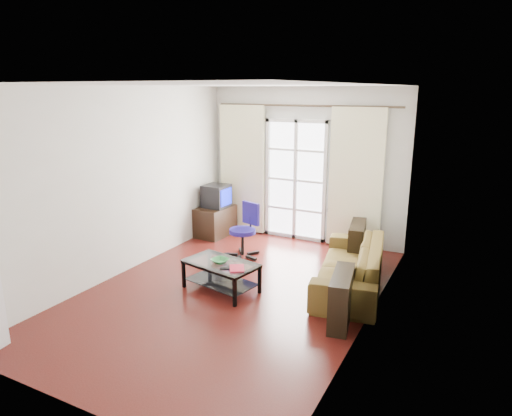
{
  "coord_description": "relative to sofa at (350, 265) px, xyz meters",
  "views": [
    {
      "loc": [
        2.88,
        -4.88,
        2.65
      ],
      "look_at": [
        0.18,
        0.35,
        1.11
      ],
      "focal_mm": 32.0,
      "sensor_mm": 36.0,
      "label": 1
    }
  ],
  "objects": [
    {
      "name": "curtain_right",
      "position": [
        -0.4,
        1.55,
        0.9
      ],
      "size": [
        0.9,
        0.07,
        2.35
      ],
      "primitive_type": "cube",
      "color": "#F8F8C7",
      "rests_on": "curtain_rod"
    },
    {
      "name": "curtain_rod",
      "position": [
        -1.35,
        1.57,
        2.08
      ],
      "size": [
        3.3,
        0.04,
        0.04
      ],
      "primitive_type": "cylinder",
      "rotation": [
        0.0,
        1.57,
        0.0
      ],
      "color": "#4C3F2D",
      "rests_on": "wall_back"
    },
    {
      "name": "french_door",
      "position": [
        -1.5,
        1.62,
        0.77
      ],
      "size": [
        1.16,
        0.06,
        2.15
      ],
      "color": "white",
      "rests_on": "wall_back"
    },
    {
      "name": "book",
      "position": [
        -1.28,
        -1.1,
        0.11
      ],
      "size": [
        0.41,
        0.42,
        0.02
      ],
      "primitive_type": "imported",
      "rotation": [
        0.0,
        0.0,
        0.55
      ],
      "color": "#B1152D",
      "rests_on": "coffee_table"
    },
    {
      "name": "curtain_left",
      "position": [
        -2.55,
        1.55,
        0.9
      ],
      "size": [
        0.9,
        0.07,
        2.35
      ],
      "primitive_type": "cube",
      "color": "#F8F8C7",
      "rests_on": "curtain_rod"
    },
    {
      "name": "wall_back",
      "position": [
        -1.35,
        1.67,
        1.05
      ],
      "size": [
        3.6,
        0.02,
        2.7
      ],
      "primitive_type": "cube",
      "color": "silver",
      "rests_on": "floor"
    },
    {
      "name": "remote",
      "position": [
        -1.32,
        -1.1,
        0.11
      ],
      "size": [
        0.18,
        0.12,
        0.02
      ],
      "primitive_type": "cube",
      "rotation": [
        0.0,
        0.0,
        0.42
      ],
      "color": "black",
      "rests_on": "coffee_table"
    },
    {
      "name": "ceiling",
      "position": [
        -1.35,
        -0.93,
        2.4
      ],
      "size": [
        5.2,
        5.2,
        0.0
      ],
      "primitive_type": "plane",
      "rotation": [
        3.14,
        0.0,
        0.0
      ],
      "color": "white",
      "rests_on": "wall_back"
    },
    {
      "name": "wall_right",
      "position": [
        0.45,
        -0.93,
        1.05
      ],
      "size": [
        0.02,
        5.2,
        2.7
      ],
      "primitive_type": "cube",
      "color": "silver",
      "rests_on": "floor"
    },
    {
      "name": "wall_left",
      "position": [
        -3.15,
        -0.93,
        1.05
      ],
      "size": [
        0.02,
        5.2,
        2.7
      ],
      "primitive_type": "cube",
      "color": "silver",
      "rests_on": "floor"
    },
    {
      "name": "bowl",
      "position": [
        -1.51,
        -0.95,
        0.13
      ],
      "size": [
        0.34,
        0.34,
        0.06
      ],
      "primitive_type": "imported",
      "rotation": [
        0.0,
        0.0,
        -0.25
      ],
      "color": "#368D33",
      "rests_on": "coffee_table"
    },
    {
      "name": "sofa",
      "position": [
        0.0,
        0.0,
        0.0
      ],
      "size": [
        2.37,
        1.55,
        0.61
      ],
      "primitive_type": "imported",
      "rotation": [
        0.0,
        0.0,
        -1.39
      ],
      "color": "brown",
      "rests_on": "floor"
    },
    {
      "name": "task_chair",
      "position": [
        -1.86,
        0.35,
        -0.04
      ],
      "size": [
        0.74,
        0.74,
        0.88
      ],
      "rotation": [
        0.0,
        0.0,
        -0.29
      ],
      "color": "black",
      "rests_on": "floor"
    },
    {
      "name": "crt_tv",
      "position": [
        -2.87,
        1.11,
        0.45
      ],
      "size": [
        0.46,
        0.45,
        0.41
      ],
      "rotation": [
        0.0,
        0.0,
        -0.01
      ],
      "color": "black",
      "rests_on": "tv_stand"
    },
    {
      "name": "wall_front",
      "position": [
        -1.35,
        -3.53,
        1.05
      ],
      "size": [
        3.6,
        0.02,
        2.7
      ],
      "primitive_type": "cube",
      "color": "silver",
      "rests_on": "floor"
    },
    {
      "name": "floor",
      "position": [
        -1.35,
        -0.93,
        -0.3
      ],
      "size": [
        5.2,
        5.2,
        0.0
      ],
      "primitive_type": "plane",
      "color": "#541914",
      "rests_on": "ground"
    },
    {
      "name": "radiator",
      "position": [
        -0.55,
        1.57,
        0.03
      ],
      "size": [
        0.64,
        0.12,
        0.64
      ],
      "primitive_type": "cube",
      "color": "gray",
      "rests_on": "floor"
    },
    {
      "name": "coffee_table",
      "position": [
        -1.51,
        -0.94,
        -0.05
      ],
      "size": [
        1.08,
        0.75,
        0.4
      ],
      "rotation": [
        0.0,
        0.0,
        -0.2
      ],
      "color": "silver",
      "rests_on": "floor"
    },
    {
      "name": "tv_stand",
      "position": [
        -2.87,
        1.08,
        -0.03
      ],
      "size": [
        0.54,
        0.77,
        0.54
      ],
      "primitive_type": "cube",
      "rotation": [
        0.0,
        0.0,
        -0.06
      ],
      "color": "black",
      "rests_on": "floor"
    }
  ]
}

